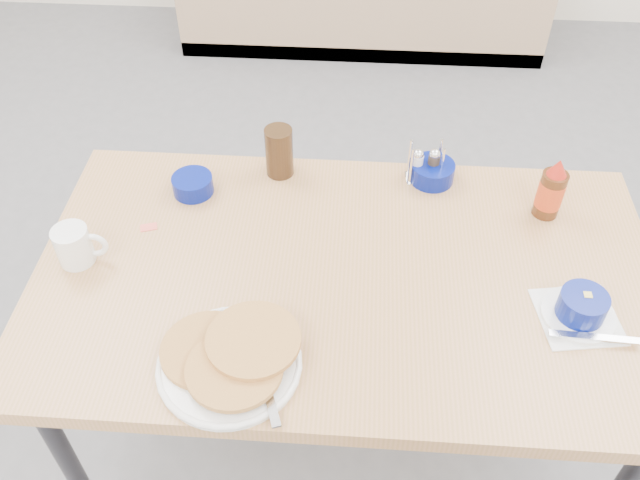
# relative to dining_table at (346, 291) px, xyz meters

# --- Properties ---
(dining_table) EXTENTS (1.40, 0.80, 0.76)m
(dining_table) POSITION_rel_dining_table_xyz_m (0.00, 0.00, 0.00)
(dining_table) COLOR tan
(dining_table) RESTS_ON ground
(pancake_plate) EXTENTS (0.28, 0.28, 0.05)m
(pancake_plate) POSITION_rel_dining_table_xyz_m (-0.22, -0.26, 0.08)
(pancake_plate) COLOR white
(pancake_plate) RESTS_ON dining_table
(coffee_mug) EXTENTS (0.12, 0.08, 0.09)m
(coffee_mug) POSITION_rel_dining_table_xyz_m (-0.61, -0.00, 0.11)
(coffee_mug) COLOR white
(coffee_mug) RESTS_ON dining_table
(grits_setting) EXTENTS (0.20, 0.19, 0.07)m
(grits_setting) POSITION_rel_dining_table_xyz_m (0.49, -0.09, 0.09)
(grits_setting) COLOR white
(grits_setting) RESTS_ON dining_table
(creamer_bowl) EXTENTS (0.10, 0.10, 0.05)m
(creamer_bowl) POSITION_rel_dining_table_xyz_m (-0.40, 0.25, 0.08)
(creamer_bowl) COLOR navy
(creamer_bowl) RESTS_ON dining_table
(butter_bowl) EXTENTS (0.11, 0.11, 0.05)m
(butter_bowl) POSITION_rel_dining_table_xyz_m (0.20, 0.34, 0.09)
(butter_bowl) COLOR navy
(butter_bowl) RESTS_ON dining_table
(amber_tumbler) EXTENTS (0.09, 0.09, 0.13)m
(amber_tumbler) POSITION_rel_dining_table_xyz_m (-0.19, 0.34, 0.13)
(amber_tumbler) COLOR #311E0F
(amber_tumbler) RESTS_ON dining_table
(condiment_caddy) EXTENTS (0.09, 0.06, 0.11)m
(condiment_caddy) POSITION_rel_dining_table_xyz_m (0.18, 0.34, 0.10)
(condiment_caddy) COLOR silver
(condiment_caddy) RESTS_ON dining_table
(syrup_bottle) EXTENTS (0.06, 0.06, 0.16)m
(syrup_bottle) POSITION_rel_dining_table_xyz_m (0.47, 0.23, 0.13)
(syrup_bottle) COLOR #47230F
(syrup_bottle) RESTS_ON dining_table
(sugar_wrapper) EXTENTS (0.04, 0.04, 0.00)m
(sugar_wrapper) POSITION_rel_dining_table_xyz_m (-0.48, 0.11, 0.06)
(sugar_wrapper) COLOR #F35F51
(sugar_wrapper) RESTS_ON dining_table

